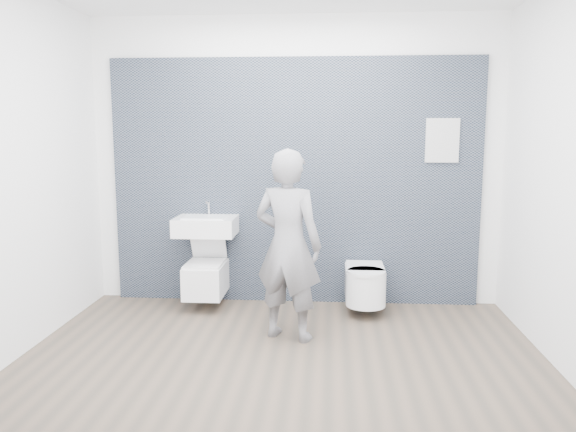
# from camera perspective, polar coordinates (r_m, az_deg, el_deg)

# --- Properties ---
(ground) EXTENTS (4.00, 4.00, 0.00)m
(ground) POSITION_cam_1_polar(r_m,az_deg,el_deg) (4.38, -0.60, -14.27)
(ground) COLOR brown
(ground) RESTS_ON ground
(room_shell) EXTENTS (4.00, 4.00, 4.00)m
(room_shell) POSITION_cam_1_polar(r_m,az_deg,el_deg) (4.03, -0.64, 9.12)
(room_shell) COLOR white
(room_shell) RESTS_ON ground
(tile_wall) EXTENTS (3.60, 0.06, 2.40)m
(tile_wall) POSITION_cam_1_polar(r_m,az_deg,el_deg) (5.76, 0.65, -8.55)
(tile_wall) COLOR black
(tile_wall) RESTS_ON ground
(washbasin) EXTENTS (0.58, 0.43, 0.43)m
(washbasin) POSITION_cam_1_polar(r_m,az_deg,el_deg) (5.45, -8.35, -0.97)
(washbasin) COLOR white
(washbasin) RESTS_ON ground
(toilet_square) EXTENTS (0.36, 0.52, 0.68)m
(toilet_square) POSITION_cam_1_polar(r_m,az_deg,el_deg) (5.51, -8.33, -6.11)
(toilet_square) COLOR white
(toilet_square) RESTS_ON ground
(toilet_rounded) EXTENTS (0.37, 0.62, 0.34)m
(toilet_rounded) POSITION_cam_1_polar(r_m,az_deg,el_deg) (5.35, 7.85, -6.90)
(toilet_rounded) COLOR white
(toilet_rounded) RESTS_ON ground
(info_placard) EXTENTS (0.31, 0.03, 0.41)m
(info_placard) POSITION_cam_1_polar(r_m,az_deg,el_deg) (5.80, 14.75, -8.71)
(info_placard) COLOR white
(info_placard) RESTS_ON ground
(visitor) EXTENTS (0.66, 0.54, 1.57)m
(visitor) POSITION_cam_1_polar(r_m,az_deg,el_deg) (4.56, 0.00, -2.98)
(visitor) COLOR slate
(visitor) RESTS_ON ground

